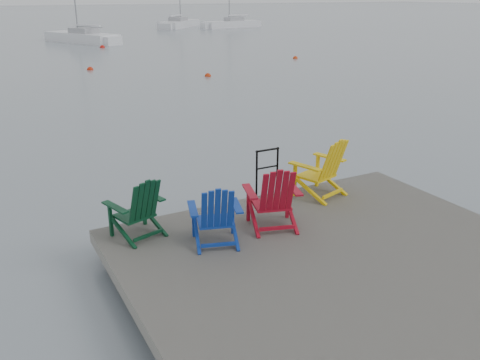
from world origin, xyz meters
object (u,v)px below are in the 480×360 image
chair_green (138,207)px  sailboat_near (82,38)px  chair_blue (216,214)px  buoy_d (102,48)px  buoy_c (295,59)px  sailboat_mid (179,24)px  buoy_b (90,70)px  handrail (267,168)px  buoy_a (208,76)px  chair_red (274,197)px  sailboat_far (232,25)px  chair_yellow (323,167)px

chair_green → sailboat_near: (7.33, 39.82, -0.63)m
chair_blue → buoy_d: 35.85m
buoy_c → buoy_d: size_ratio=0.82×
sailboat_mid → buoy_b: size_ratio=34.72×
sailboat_near → buoy_c: (9.91, -18.46, -0.36)m
buoy_d → handrail: bearing=-98.7°
buoy_a → buoy_d: buoy_d is taller
chair_red → buoy_b: size_ratio=2.99×
handrail → sailboat_far: 57.10m
handrail → chair_blue: (-1.67, -1.32, -0.05)m
chair_red → sailboat_far: sailboat_far is taller
handrail → chair_red: (-0.62, -1.24, -0.01)m
sailboat_mid → sailboat_near: bearing=-92.5°
chair_blue → chair_red: chair_red is taller
handrail → buoy_a: (6.39, 16.59, -1.04)m
handrail → chair_yellow: size_ratio=0.81×
sailboat_mid → buoy_a: 40.51m
sailboat_near → chair_green: bearing=-124.1°
handrail → sailboat_mid: 58.28m
chair_red → buoy_d: size_ratio=2.65×
buoy_d → chair_green: bearing=-102.7°
handrail → buoy_c: (14.64, 20.82, -1.04)m
chair_green → chair_blue: bearing=-56.5°
buoy_a → chair_red: bearing=-111.5°
chair_yellow → sailboat_near: size_ratio=0.10×
sailboat_mid → chair_yellow: bearing=-67.1°
sailboat_far → buoy_a: sailboat_far is taller
sailboat_mid → chair_green: bearing=-70.2°
chair_blue → buoy_c: 27.52m
chair_green → chair_yellow: size_ratio=0.88×
chair_red → sailboat_far: size_ratio=0.10×
sailboat_near → buoy_a: bearing=-109.5°
chair_red → buoy_b: 23.19m
sailboat_near → chair_blue: bearing=-122.6°
chair_yellow → buoy_b: size_ratio=3.12×
chair_green → chair_yellow: (3.48, 0.05, 0.07)m
sailboat_far → buoy_b: 37.81m
sailboat_mid → buoy_c: size_ratio=37.73×
chair_yellow → buoy_a: size_ratio=3.29×
sailboat_mid → buoy_b: sailboat_mid is taller
chair_red → buoy_a: (7.02, 17.83, -1.03)m
handrail → sailboat_far: size_ratio=0.09×
handrail → buoy_d: size_ratio=2.25×
chair_red → buoy_a: size_ratio=3.14×
sailboat_far → buoy_d: bearing=120.3°
chair_yellow → buoy_b: bearing=70.7°
handrail → chair_red: size_ratio=0.85×
buoy_a → buoy_c: size_ratio=1.03×
chair_yellow → buoy_c: bearing=39.5°
chair_yellow → buoy_c: (13.75, 21.31, -1.06)m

